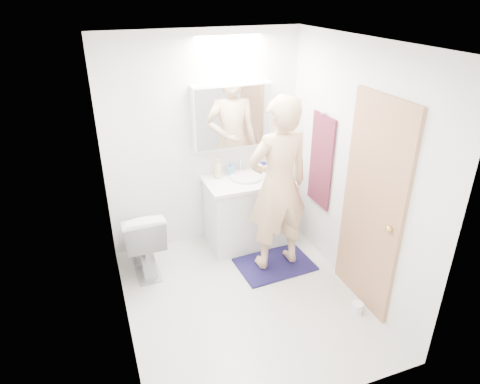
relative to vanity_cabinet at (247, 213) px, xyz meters
name	(u,v)px	position (x,y,z in m)	size (l,w,h in m)	color
floor	(244,299)	(-0.40, -0.96, -0.39)	(2.50, 2.50, 0.00)	silver
ceiling	(246,42)	(-0.40, -0.96, 2.01)	(2.50, 2.50, 0.00)	white
wall_back	(204,143)	(-0.40, 0.29, 0.81)	(2.50, 2.50, 0.00)	white
wall_front	(318,273)	(-0.40, -2.21, 0.81)	(2.50, 2.50, 0.00)	white
wall_left	(113,211)	(-1.50, -0.96, 0.81)	(2.50, 2.50, 0.00)	white
wall_right	(354,171)	(0.70, -0.96, 0.81)	(2.50, 2.50, 0.00)	white
vanity_cabinet	(247,213)	(0.00, 0.00, 0.00)	(0.90, 0.55, 0.78)	silver
countertop	(247,181)	(0.00, 0.00, 0.41)	(0.95, 0.58, 0.04)	white
sink_basin	(246,177)	(0.00, 0.03, 0.45)	(0.36, 0.36, 0.03)	silver
faucet	(240,166)	(0.00, 0.22, 0.51)	(0.02, 0.02, 0.16)	silver
medicine_cabinet	(232,116)	(-0.10, 0.21, 1.11)	(0.88, 0.14, 0.70)	white
mirror_panel	(234,118)	(-0.10, 0.13, 1.11)	(0.84, 0.01, 0.66)	silver
toilet	(142,239)	(-1.23, -0.11, -0.01)	(0.42, 0.74, 0.76)	silver
bath_rug	(275,264)	(0.11, -0.56, -0.38)	(0.80, 0.55, 0.02)	#181542
person	(278,186)	(0.11, -0.56, 0.58)	(0.67, 0.44, 1.84)	#D9B182
door	(372,207)	(0.68, -1.31, 0.61)	(0.04, 0.80, 2.00)	#A88854
door_knob	(389,229)	(0.64, -1.61, 0.56)	(0.06, 0.06, 0.06)	gold
towel	(321,161)	(0.67, -0.41, 0.71)	(0.02, 0.42, 1.00)	#111836
towel_hook	(324,113)	(0.66, -0.41, 1.23)	(0.02, 0.02, 0.07)	silver
soap_bottle_a	(218,169)	(-0.29, 0.15, 0.54)	(0.09, 0.09, 0.22)	#C0BD7C
soap_bottle_b	(231,168)	(-0.13, 0.18, 0.51)	(0.07, 0.08, 0.16)	#5690B8
toothbrush_cup	(263,167)	(0.26, 0.16, 0.48)	(0.10, 0.10, 0.09)	#3A3EB0
toilet_paper_roll	(357,308)	(0.52, -1.50, -0.34)	(0.11, 0.11, 0.10)	white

